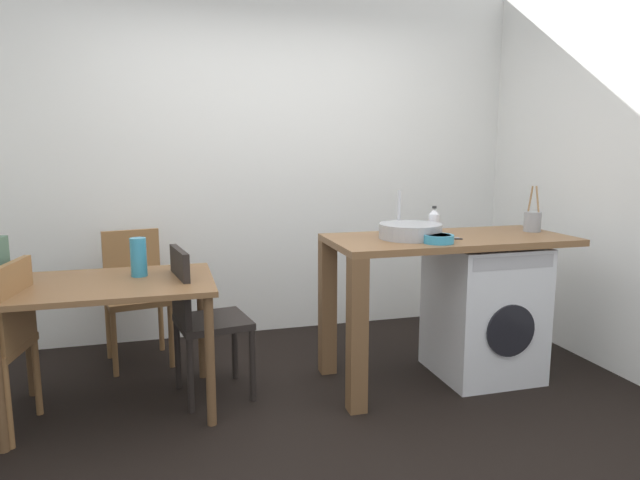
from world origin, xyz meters
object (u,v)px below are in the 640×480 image
chair_opposite (200,314)px  washing_machine (483,310)px  utensil_crock (532,221)px  vase (139,257)px  dining_table (111,299)px  bottle_tall_green (434,222)px  chair_spare_by_wall (135,288)px  mixing_bowl (438,238)px

chair_opposite → washing_machine: (1.78, -0.14, -0.08)m
utensil_crock → vase: bearing=176.6°
dining_table → utensil_crock: size_ratio=3.67×
chair_opposite → utensil_crock: utensil_crock is taller
chair_opposite → vase: 0.48m
bottle_tall_green → chair_spare_by_wall: bearing=157.7°
bottle_tall_green → vase: bottle_tall_green is taller
chair_opposite → washing_machine: chair_opposite is taller
chair_spare_by_wall → washing_machine: (2.17, -0.87, -0.08)m
dining_table → vase: vase is taller
dining_table → vase: bearing=33.7°
washing_machine → mixing_bowl: size_ratio=4.85×
dining_table → mixing_bowl: (1.82, -0.30, 0.30)m
chair_spare_by_wall → bottle_tall_green: bearing=147.0°
washing_machine → utensil_crock: 0.67m
bottle_tall_green → vase: size_ratio=0.82×
chair_opposite → dining_table: bearing=-95.0°
vase → chair_opposite: bearing=-10.8°
bottle_tall_green → utensil_crock: bearing=-4.7°
chair_opposite → bottle_tall_green: bottle_tall_green is taller
mixing_bowl → vase: 1.72m
washing_machine → bottle_tall_green: 0.66m
chair_opposite → chair_spare_by_wall: same height
bottle_tall_green → washing_machine: bearing=-19.0°
chair_spare_by_wall → chair_opposite: bearing=107.3°
utensil_crock → vase: (-2.48, 0.15, -0.14)m
utensil_crock → chair_opposite: bearing=177.8°
washing_machine → vase: size_ratio=3.90×
dining_table → utensil_crock: bearing=-1.0°
washing_machine → mixing_bowl: (-0.44, -0.20, 0.52)m
chair_opposite → vase: bearing=-110.3°
dining_table → mixing_bowl: size_ratio=6.20×
washing_machine → utensil_crock: (0.37, 0.05, 0.56)m
bottle_tall_green → mixing_bowl: (-0.12, -0.31, -0.05)m
washing_machine → mixing_bowl: 0.71m
dining_table → utensil_crock: (2.63, -0.05, 0.35)m
washing_machine → bottle_tall_green: size_ratio=4.76×
chair_spare_by_wall → mixing_bowl: (1.73, -1.07, 0.44)m
chair_opposite → vase: vase is taller
mixing_bowl → dining_table: bearing=170.8°
mixing_bowl → vase: mixing_bowl is taller
dining_table → chair_opposite: size_ratio=1.22×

